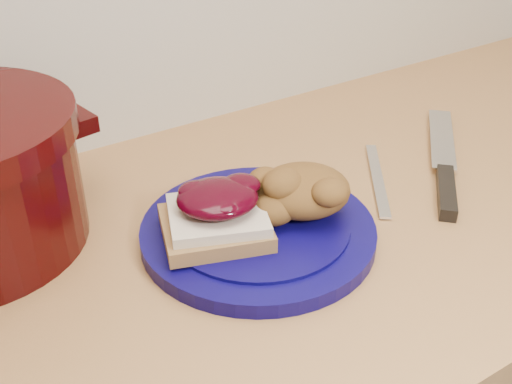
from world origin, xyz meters
TOP-DOWN VIEW (x-y plane):
  - plate at (-0.05, 1.49)m, footprint 0.36×0.36m
  - sandwich at (-0.09, 1.49)m, footprint 0.14×0.13m
  - stuffing_mound at (0.01, 1.48)m, footprint 0.14×0.13m
  - chef_knife at (0.23, 1.46)m, footprint 0.23×0.24m
  - butter_knife at (0.16, 1.51)m, footprint 0.12×0.16m

SIDE VIEW (x-z plane):
  - butter_knife at x=0.16m, z-range 0.90..0.91m
  - chef_knife at x=0.23m, z-range 0.90..0.92m
  - plate at x=-0.05m, z-range 0.90..0.92m
  - sandwich at x=-0.09m, z-range 0.92..0.98m
  - stuffing_mound at x=0.01m, z-range 0.92..0.98m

